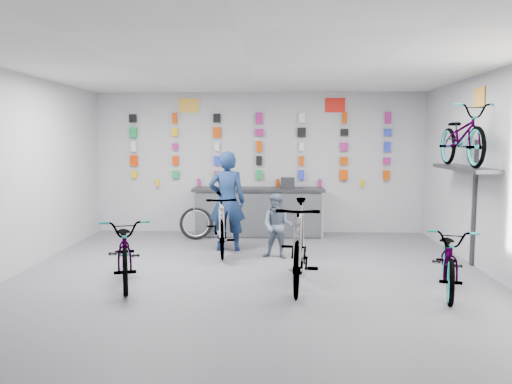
{
  "coord_description": "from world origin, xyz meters",
  "views": [
    {
      "loc": [
        0.34,
        -6.71,
        2.0
      ],
      "look_at": [
        0.03,
        1.4,
        1.14
      ],
      "focal_mm": 35.0,
      "sensor_mm": 36.0,
      "label": 1
    }
  ],
  "objects_px": {
    "bike_right": "(450,259)",
    "bike_service": "(221,223)",
    "bike_left": "(126,249)",
    "counter": "(258,213)",
    "clerk": "(227,201)",
    "customer": "(277,226)",
    "bike_center": "(299,244)"
  },
  "relations": [
    {
      "from": "bike_right",
      "to": "bike_service",
      "type": "height_order",
      "value": "bike_service"
    },
    {
      "from": "bike_right",
      "to": "bike_left",
      "type": "bearing_deg",
      "value": -167.93
    },
    {
      "from": "counter",
      "to": "bike_service",
      "type": "bearing_deg",
      "value": -110.49
    },
    {
      "from": "counter",
      "to": "bike_right",
      "type": "xyz_separation_m",
      "value": [
        2.62,
        -3.79,
        -0.03
      ]
    },
    {
      "from": "counter",
      "to": "clerk",
      "type": "bearing_deg",
      "value": -110.48
    },
    {
      "from": "bike_right",
      "to": "customer",
      "type": "bearing_deg",
      "value": 156.47
    },
    {
      "from": "customer",
      "to": "bike_left",
      "type": "bearing_deg",
      "value": -129.04
    },
    {
      "from": "bike_center",
      "to": "customer",
      "type": "bearing_deg",
      "value": 105.83
    },
    {
      "from": "clerk",
      "to": "customer",
      "type": "xyz_separation_m",
      "value": [
        0.9,
        -0.58,
        -0.35
      ]
    },
    {
      "from": "bike_left",
      "to": "bike_right",
      "type": "relative_size",
      "value": 1.06
    },
    {
      "from": "bike_center",
      "to": "bike_right",
      "type": "distance_m",
      "value": 1.96
    },
    {
      "from": "bike_left",
      "to": "bike_service",
      "type": "relative_size",
      "value": 1.02
    },
    {
      "from": "counter",
      "to": "clerk",
      "type": "relative_size",
      "value": 1.5
    },
    {
      "from": "bike_service",
      "to": "bike_center",
      "type": "bearing_deg",
      "value": -65.16
    },
    {
      "from": "bike_center",
      "to": "bike_service",
      "type": "xyz_separation_m",
      "value": [
        -1.29,
        1.94,
        -0.06
      ]
    },
    {
      "from": "clerk",
      "to": "customer",
      "type": "height_order",
      "value": "clerk"
    },
    {
      "from": "bike_center",
      "to": "bike_service",
      "type": "distance_m",
      "value": 2.33
    },
    {
      "from": "bike_left",
      "to": "customer",
      "type": "relative_size",
      "value": 1.67
    },
    {
      "from": "bike_left",
      "to": "customer",
      "type": "distance_m",
      "value": 2.62
    },
    {
      "from": "bike_right",
      "to": "clerk",
      "type": "relative_size",
      "value": 0.96
    },
    {
      "from": "bike_right",
      "to": "bike_service",
      "type": "xyz_separation_m",
      "value": [
        -3.23,
        2.15,
        0.08
      ]
    },
    {
      "from": "customer",
      "to": "bike_right",
      "type": "bearing_deg",
      "value": -24.45
    },
    {
      "from": "counter",
      "to": "bike_right",
      "type": "relative_size",
      "value": 1.57
    },
    {
      "from": "bike_right",
      "to": "bike_center",
      "type": "bearing_deg",
      "value": -170.48
    },
    {
      "from": "bike_left",
      "to": "bike_service",
      "type": "xyz_separation_m",
      "value": [
        1.12,
        1.88,
        0.06
      ]
    },
    {
      "from": "bike_left",
      "to": "counter",
      "type": "bearing_deg",
      "value": 46.35
    },
    {
      "from": "bike_center",
      "to": "bike_service",
      "type": "bearing_deg",
      "value": 129.18
    },
    {
      "from": "counter",
      "to": "bike_center",
      "type": "distance_m",
      "value": 3.65
    },
    {
      "from": "bike_left",
      "to": "clerk",
      "type": "xyz_separation_m",
      "value": [
        1.21,
        2.13,
        0.42
      ]
    },
    {
      "from": "bike_center",
      "to": "clerk",
      "type": "relative_size",
      "value": 1.1
    },
    {
      "from": "counter",
      "to": "bike_service",
      "type": "height_order",
      "value": "bike_service"
    },
    {
      "from": "counter",
      "to": "clerk",
      "type": "xyz_separation_m",
      "value": [
        -0.52,
        -1.39,
        0.41
      ]
    }
  ]
}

